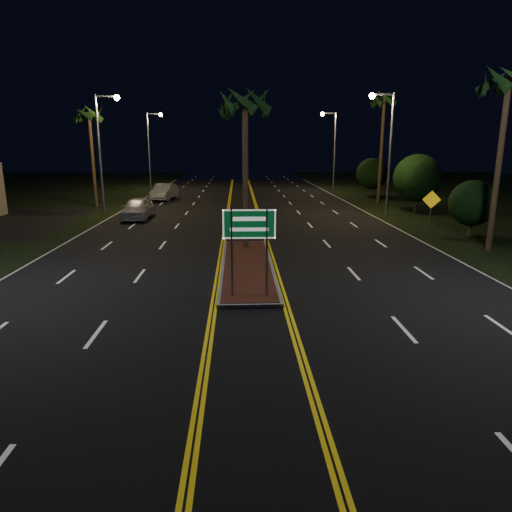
{
  "coord_description": "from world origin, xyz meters",
  "views": [
    {
      "loc": [
        -0.37,
        -12.4,
        5.3
      ],
      "look_at": [
        0.18,
        1.52,
        1.9
      ],
      "focal_mm": 32.0,
      "sensor_mm": 36.0,
      "label": 1
    }
  ],
  "objects_px": {
    "median_island": "(247,267)",
    "palm_right_far": "(384,101)",
    "streetlight_left_far": "(152,142)",
    "car_near": "(137,206)",
    "streetlight_right_mid": "(386,140)",
    "palm_right_near": "(509,82)",
    "highway_sign": "(249,233)",
    "palm_left_far": "(89,115)",
    "shrub_mid": "(417,178)",
    "streetlight_right_far": "(332,142)",
    "car_far": "(164,190)",
    "shrub_far": "(372,174)",
    "shrub_near": "(473,203)",
    "streetlight_left_mid": "(104,140)",
    "warning_sign": "(431,205)",
    "palm_median": "(245,102)"
  },
  "relations": [
    {
      "from": "palm_left_far",
      "to": "shrub_mid",
      "type": "relative_size",
      "value": 1.9
    },
    {
      "from": "streetlight_right_far",
      "to": "palm_right_far",
      "type": "bearing_deg",
      "value": -79.67
    },
    {
      "from": "palm_right_far",
      "to": "shrub_mid",
      "type": "height_order",
      "value": "palm_right_far"
    },
    {
      "from": "highway_sign",
      "to": "palm_median",
      "type": "bearing_deg",
      "value": 90.0
    },
    {
      "from": "palm_left_far",
      "to": "warning_sign",
      "type": "bearing_deg",
      "value": -28.18
    },
    {
      "from": "streetlight_left_mid",
      "to": "car_near",
      "type": "distance_m",
      "value": 6.17
    },
    {
      "from": "streetlight_right_far",
      "to": "warning_sign",
      "type": "bearing_deg",
      "value": -88.22
    },
    {
      "from": "car_far",
      "to": "palm_left_far",
      "type": "bearing_deg",
      "value": -126.79
    },
    {
      "from": "palm_right_near",
      "to": "shrub_near",
      "type": "height_order",
      "value": "palm_right_near"
    },
    {
      "from": "streetlight_left_mid",
      "to": "palm_left_far",
      "type": "xyz_separation_m",
      "value": [
        -2.19,
        4.0,
        2.09
      ]
    },
    {
      "from": "streetlight_left_mid",
      "to": "palm_left_far",
      "type": "height_order",
      "value": "streetlight_left_mid"
    },
    {
      "from": "median_island",
      "to": "streetlight_right_mid",
      "type": "xyz_separation_m",
      "value": [
        10.61,
        15.0,
        5.57
      ]
    },
    {
      "from": "streetlight_right_mid",
      "to": "car_near",
      "type": "distance_m",
      "value": 19.0
    },
    {
      "from": "streetlight_right_mid",
      "to": "streetlight_left_far",
      "type": "bearing_deg",
      "value": 133.97
    },
    {
      "from": "shrub_mid",
      "to": "streetlight_right_far",
      "type": "bearing_deg",
      "value": 100.66
    },
    {
      "from": "streetlight_right_mid",
      "to": "shrub_near",
      "type": "height_order",
      "value": "streetlight_right_mid"
    },
    {
      "from": "streetlight_right_mid",
      "to": "palm_right_far",
      "type": "xyz_separation_m",
      "value": [
        2.19,
        8.0,
        3.49
      ]
    },
    {
      "from": "warning_sign",
      "to": "shrub_far",
      "type": "bearing_deg",
      "value": 96.9
    },
    {
      "from": "palm_right_near",
      "to": "shrub_mid",
      "type": "relative_size",
      "value": 2.01
    },
    {
      "from": "highway_sign",
      "to": "streetlight_right_mid",
      "type": "height_order",
      "value": "streetlight_right_mid"
    },
    {
      "from": "highway_sign",
      "to": "warning_sign",
      "type": "bearing_deg",
      "value": 46.84
    },
    {
      "from": "median_island",
      "to": "streetlight_right_mid",
      "type": "distance_m",
      "value": 19.2
    },
    {
      "from": "car_far",
      "to": "streetlight_right_mid",
      "type": "bearing_deg",
      "value": -23.82
    },
    {
      "from": "palm_right_far",
      "to": "shrub_far",
      "type": "distance_m",
      "value": 9.13
    },
    {
      "from": "shrub_near",
      "to": "median_island",
      "type": "bearing_deg",
      "value": -152.59
    },
    {
      "from": "streetlight_left_far",
      "to": "median_island",
      "type": "bearing_deg",
      "value": -74.0
    },
    {
      "from": "palm_median",
      "to": "palm_right_far",
      "type": "xyz_separation_m",
      "value": [
        12.8,
        19.5,
        1.87
      ]
    },
    {
      "from": "shrub_far",
      "to": "palm_left_far",
      "type": "bearing_deg",
      "value": -163.26
    },
    {
      "from": "shrub_near",
      "to": "palm_right_near",
      "type": "bearing_deg",
      "value": -104.04
    },
    {
      "from": "median_island",
      "to": "palm_right_far",
      "type": "distance_m",
      "value": 27.84
    },
    {
      "from": "palm_median",
      "to": "car_far",
      "type": "xyz_separation_m",
      "value": [
        -7.68,
        22.71,
        -6.36
      ]
    },
    {
      "from": "palm_right_near",
      "to": "palm_median",
      "type": "bearing_deg",
      "value": 177.71
    },
    {
      "from": "streetlight_right_mid",
      "to": "shrub_far",
      "type": "height_order",
      "value": "streetlight_right_mid"
    },
    {
      "from": "shrub_mid",
      "to": "car_far",
      "type": "bearing_deg",
      "value": 156.97
    },
    {
      "from": "median_island",
      "to": "shrub_far",
      "type": "relative_size",
      "value": 2.59
    },
    {
      "from": "streetlight_right_mid",
      "to": "car_near",
      "type": "height_order",
      "value": "streetlight_right_mid"
    },
    {
      "from": "car_near",
      "to": "highway_sign",
      "type": "bearing_deg",
      "value": -67.61
    },
    {
      "from": "streetlight_right_far",
      "to": "palm_median",
      "type": "xyz_separation_m",
      "value": [
        -10.61,
        -31.5,
        1.62
      ]
    },
    {
      "from": "palm_right_far",
      "to": "warning_sign",
      "type": "height_order",
      "value": "palm_right_far"
    },
    {
      "from": "highway_sign",
      "to": "palm_left_far",
      "type": "height_order",
      "value": "palm_left_far"
    },
    {
      "from": "palm_right_far",
      "to": "streetlight_right_far",
      "type": "bearing_deg",
      "value": 100.33
    },
    {
      "from": "streetlight_right_far",
      "to": "median_island",
      "type": "bearing_deg",
      "value": -106.87
    },
    {
      "from": "highway_sign",
      "to": "streetlight_right_far",
      "type": "height_order",
      "value": "streetlight_right_far"
    },
    {
      "from": "streetlight_right_mid",
      "to": "palm_right_near",
      "type": "relative_size",
      "value": 0.97
    },
    {
      "from": "median_island",
      "to": "streetlight_right_far",
      "type": "xyz_separation_m",
      "value": [
        10.61,
        35.0,
        5.57
      ]
    },
    {
      "from": "palm_right_far",
      "to": "shrub_near",
      "type": "relative_size",
      "value": 3.12
    },
    {
      "from": "palm_left_far",
      "to": "shrub_near",
      "type": "height_order",
      "value": "palm_left_far"
    },
    {
      "from": "streetlight_left_far",
      "to": "car_near",
      "type": "bearing_deg",
      "value": -82.88
    },
    {
      "from": "car_near",
      "to": "shrub_mid",
      "type": "bearing_deg",
      "value": 6.74
    },
    {
      "from": "streetlight_right_far",
      "to": "palm_right_near",
      "type": "height_order",
      "value": "palm_right_near"
    }
  ]
}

